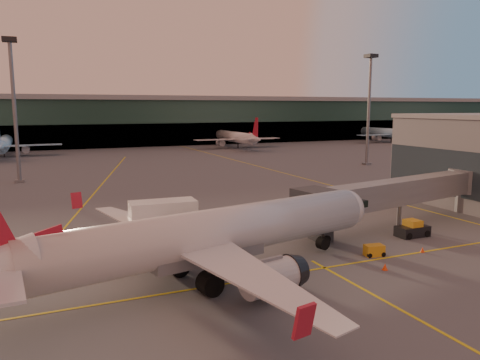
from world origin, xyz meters
name	(u,v)px	position (x,y,z in m)	size (l,w,h in m)	color
ground	(305,299)	(0.00, 0.00, 0.00)	(600.00, 600.00, 0.00)	#4C4F54
taxi_markings	(109,198)	(-7.32, 44.49, 0.01)	(100.12, 173.00, 0.01)	yellow
terminal	(88,121)	(0.00, 141.79, 8.76)	(400.00, 20.00, 17.60)	#19382D
mast_west_near	(14,100)	(-20.00, 66.00, 14.86)	(2.40, 2.40, 25.60)	slate
mast_east_near	(369,101)	(55.00, 62.00, 14.86)	(2.40, 2.40, 25.60)	slate
distant_aircraft_row	(21,156)	(-21.00, 118.00, 0.00)	(290.00, 34.00, 13.00)	#90CBF0
main_airplane	(202,237)	(-5.58, 6.09, 3.60)	(36.48, 33.16, 11.09)	silver
jet_bridge	(407,192)	(22.08, 13.76, 3.87)	(30.34, 8.80, 5.61)	slate
catering_truck	(164,222)	(-6.20, 15.44, 2.74)	(6.34, 3.12, 4.81)	#B32319
gpu_cart	(374,251)	(11.03, 5.94, 0.51)	(1.92, 1.34, 1.04)	gold
pushback_tug	(413,230)	(19.10, 9.59, 0.72)	(3.46, 1.89, 1.78)	black
cone_nose	(422,250)	(15.94, 4.98, 0.24)	(0.39, 0.39, 0.50)	#FD430D
cone_wing_left	(141,226)	(-6.56, 24.50, 0.28)	(0.46, 0.46, 0.59)	#FD430D
cone_fwd	(385,267)	(9.36, 2.53, 0.28)	(0.46, 0.46, 0.58)	#FD430D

